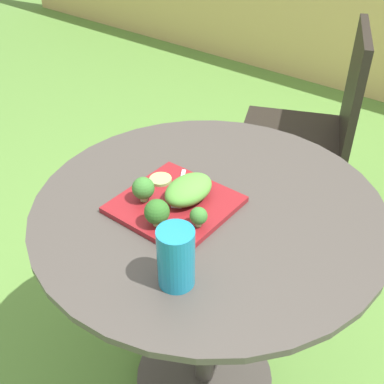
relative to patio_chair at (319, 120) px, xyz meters
name	(u,v)px	position (x,y,z in m)	size (l,w,h in m)	color
ground_plane	(204,381)	(0.14, -0.95, -0.53)	(12.00, 12.00, 0.00)	#568438
patio_table	(207,286)	(0.14, -0.95, -0.07)	(0.85, 0.85, 0.75)	#423D38
patio_chair	(319,120)	(0.00, 0.00, 0.00)	(0.58, 0.58, 0.90)	black
salad_plate	(175,204)	(0.09, -1.01, 0.23)	(0.25, 0.25, 0.01)	maroon
drinking_glass	(176,260)	(0.24, -1.19, 0.28)	(0.07, 0.07, 0.13)	teal
fork	(179,192)	(0.07, -0.97, 0.24)	(0.10, 0.14, 0.00)	silver
lettuce_mound	(189,190)	(0.10, -0.98, 0.26)	(0.09, 0.14, 0.05)	#519338
broccoli_floret_0	(199,216)	(0.18, -1.04, 0.26)	(0.04, 0.04, 0.05)	#99B770
broccoli_floret_1	(157,212)	(0.11, -1.09, 0.27)	(0.06, 0.06, 0.06)	#99B770
broccoli_floret_2	(143,188)	(0.02, -1.05, 0.27)	(0.05, 0.05, 0.06)	#99B770
cucumber_slice_0	(161,179)	(0.00, -0.96, 0.24)	(0.06, 0.06, 0.01)	#8EB766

